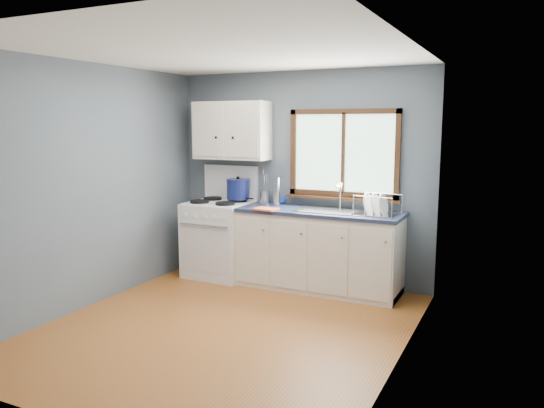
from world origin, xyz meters
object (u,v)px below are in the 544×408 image
at_px(stockpot, 238,189).
at_px(dish_rack, 377,209).
at_px(sink, 334,217).
at_px(utensil_crock, 265,197).
at_px(thermos, 277,192).
at_px(base_cabinets, 319,254).
at_px(gas_range, 220,237).
at_px(skillet, 238,197).

bearing_deg(stockpot, dish_rack, -5.24).
relative_size(sink, utensil_crock, 2.07).
relative_size(thermos, dish_rack, 0.69).
bearing_deg(thermos, utensil_crock, 160.67).
distance_m(base_cabinets, utensil_crock, 0.99).
bearing_deg(thermos, stockpot, 176.96).
distance_m(utensil_crock, dish_rack, 1.45).
xyz_separation_m(gas_range, utensil_crock, (0.53, 0.19, 0.51)).
bearing_deg(gas_range, stockpot, 39.30).
height_order(base_cabinets, dish_rack, dish_rack).
xyz_separation_m(gas_range, dish_rack, (1.97, -0.01, 0.49)).
bearing_deg(dish_rack, utensil_crock, 178.66).
relative_size(base_cabinets, sink, 2.20).
height_order(skillet, stockpot, stockpot).
distance_m(sink, stockpot, 1.33).
bearing_deg(utensil_crock, base_cabinets, -12.45).
bearing_deg(gas_range, dish_rack, -0.38).
height_order(stockpot, dish_rack, stockpot).
xyz_separation_m(stockpot, utensil_crock, (0.35, 0.04, -0.08)).
xyz_separation_m(sink, utensil_crock, (-0.95, 0.17, 0.14)).
relative_size(base_cabinets, thermos, 5.57).
height_order(stockpot, thermos, thermos).
distance_m(gas_range, sink, 1.53).
height_order(utensil_crock, dish_rack, utensil_crock).
relative_size(gas_range, sink, 1.62).
relative_size(skillet, utensil_crock, 0.93).
xyz_separation_m(sink, dish_rack, (0.49, -0.03, 0.12)).
xyz_separation_m(gas_range, stockpot, (0.18, 0.15, 0.59)).
bearing_deg(dish_rack, thermos, -179.52).
bearing_deg(gas_range, skillet, 36.12).
bearing_deg(skillet, base_cabinets, 3.87).
distance_m(gas_range, skillet, 0.54).
height_order(gas_range, stockpot, gas_range).
bearing_deg(sink, utensil_crock, 169.82).
distance_m(sink, skillet, 1.31).
distance_m(base_cabinets, sink, 0.48).
height_order(skillet, dish_rack, dish_rack).
relative_size(skillet, dish_rack, 0.78).
bearing_deg(sink, thermos, 172.23).
relative_size(utensil_crock, thermos, 1.22).
bearing_deg(stockpot, sink, -5.81).
relative_size(skillet, stockpot, 1.14).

